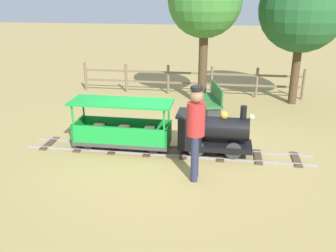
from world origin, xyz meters
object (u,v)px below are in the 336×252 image
object	(u,v)px
oak_tree_distant	(303,9)
conductor_person	(196,126)
locomotive	(211,132)
park_bench	(212,101)
passenger_car	(122,129)
oak_tree_near	(205,1)

from	to	relation	value
oak_tree_distant	conductor_person	bearing A→B (deg)	-25.31
locomotive	park_bench	world-z (taller)	locomotive
conductor_person	park_bench	distance (m)	3.45
passenger_car	oak_tree_distant	world-z (taller)	oak_tree_distant
conductor_person	oak_tree_distant	distance (m)	5.72
passenger_car	oak_tree_distant	xyz separation A→B (m)	(-3.93, 3.89, 2.16)
conductor_person	oak_tree_near	size ratio (longest dim) A/B	0.43
locomotive	oak_tree_near	size ratio (longest dim) A/B	0.38
passenger_car	oak_tree_near	world-z (taller)	oak_tree_near
oak_tree_near	conductor_person	bearing A→B (deg)	2.55
passenger_car	conductor_person	bearing A→B (deg)	56.27
locomotive	passenger_car	size ratio (longest dim) A/B	0.72
park_bench	oak_tree_near	world-z (taller)	oak_tree_near
oak_tree_near	park_bench	bearing A→B (deg)	16.79
locomotive	oak_tree_distant	size ratio (longest dim) A/B	0.39
locomotive	oak_tree_distant	distance (m)	4.93
park_bench	oak_tree_distant	size ratio (longest dim) A/B	0.36
locomotive	passenger_car	bearing A→B (deg)	-90.00
passenger_car	park_bench	bearing A→B (deg)	145.02
oak_tree_near	passenger_car	bearing A→B (deg)	-21.49
oak_tree_near	oak_tree_distant	xyz separation A→B (m)	(-0.51, 2.54, -0.20)
locomotive	oak_tree_near	xyz separation A→B (m)	(-3.42, -0.42, 2.30)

